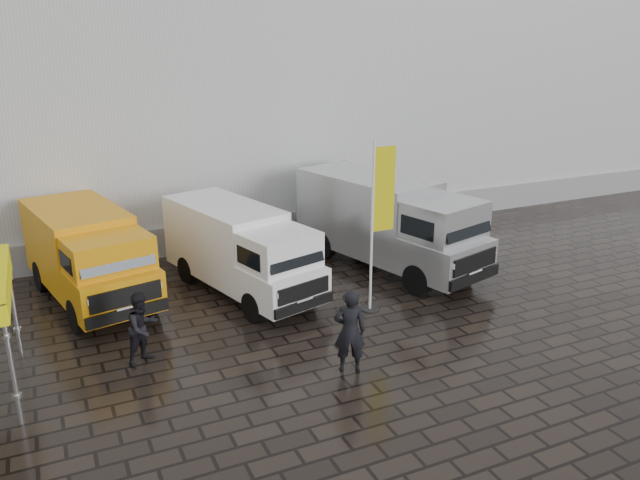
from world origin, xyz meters
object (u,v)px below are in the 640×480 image
at_px(flagpole, 378,219).
at_px(wheelie_bin, 416,213).
at_px(person_front, 350,331).
at_px(van_yellow, 89,258).
at_px(van_silver, 389,225).
at_px(person_tent, 143,328).
at_px(van_white, 241,252).

distance_m(flagpole, wheelie_bin, 8.27).
bearing_deg(person_front, wheelie_bin, -107.92).
bearing_deg(van_yellow, person_front, -65.55).
bearing_deg(wheelie_bin, van_yellow, 174.56).
distance_m(wheelie_bin, person_front, 11.41).
height_order(van_yellow, van_silver, van_silver).
relative_size(van_yellow, van_silver, 0.83).
bearing_deg(person_tent, van_yellow, 68.24).
distance_m(van_white, van_silver, 4.82).
bearing_deg(person_front, van_white, -59.23).
height_order(van_yellow, person_tent, van_yellow).
height_order(van_white, wheelie_bin, van_white).
height_order(van_white, person_tent, van_white).
xyz_separation_m(van_silver, person_front, (-4.04, -5.20, -0.45)).
relative_size(flagpole, person_tent, 2.74).
height_order(wheelie_bin, person_tent, person_tent).
height_order(van_white, flagpole, flagpole).
height_order(van_white, van_silver, van_silver).
bearing_deg(person_front, van_yellow, -30.94).
distance_m(van_yellow, flagpole, 7.97).
bearing_deg(person_tent, van_silver, -11.96).
distance_m(van_white, flagpole, 4.14).
bearing_deg(van_white, wheelie_bin, 7.85).
bearing_deg(person_front, person_tent, -7.24).
height_order(flagpole, wheelie_bin, flagpole).
bearing_deg(person_tent, van_white, 10.21).
bearing_deg(wheelie_bin, van_silver, -149.84).
distance_m(van_yellow, van_white, 4.14).
bearing_deg(person_tent, flagpole, -28.81).
bearing_deg(flagpole, person_tent, -176.95).
height_order(van_silver, person_tent, van_silver).
bearing_deg(person_front, van_silver, -105.54).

